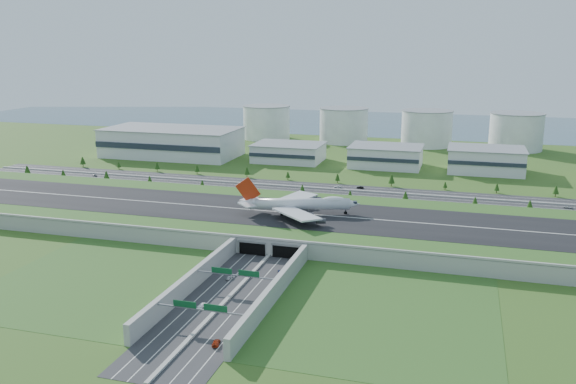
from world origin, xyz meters
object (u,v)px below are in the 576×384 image
(boeing_747, at_px, (299,204))
(car_4, at_px, (95,176))
(car_5, at_px, (360,187))
(car_2, at_px, (281,272))
(car_1, at_px, (202,305))
(car_0, at_px, (229,278))
(car_3, at_px, (216,343))
(car_6, at_px, (568,207))
(car_7, at_px, (337,187))
(fuel_tank_a, at_px, (267,123))

(boeing_747, distance_m, car_4, 207.84)
(car_5, bearing_deg, car_2, 2.24)
(car_1, xyz_separation_m, car_4, (-179.82, 199.81, -0.04))
(car_0, xyz_separation_m, car_1, (0.57, -30.10, -0.04))
(car_1, distance_m, car_4, 268.81)
(car_3, distance_m, car_4, 300.48)
(car_6, xyz_separation_m, car_7, (-150.36, 14.62, 0.05))
(car_1, distance_m, car_7, 214.88)
(fuel_tank_a, height_order, car_7, fuel_tank_a)
(car_2, height_order, car_4, car_2)
(car_3, bearing_deg, car_1, -69.91)
(car_1, xyz_separation_m, car_7, (9.08, 214.69, 0.13))
(car_1, height_order, car_5, car_5)
(car_3, distance_m, car_5, 243.78)
(car_7, bearing_deg, car_0, -14.42)
(car_4, distance_m, car_6, 339.26)
(car_4, bearing_deg, boeing_747, -100.14)
(boeing_747, height_order, car_0, boeing_747)
(car_5, bearing_deg, car_3, 2.39)
(car_0, bearing_deg, car_7, 100.78)
(car_0, bearing_deg, car_2, 47.10)
(car_2, distance_m, car_3, 70.05)
(car_7, bearing_deg, car_1, -13.85)
(car_2, relative_size, car_4, 1.36)
(car_0, relative_size, car_5, 0.85)
(boeing_747, relative_size, car_4, 17.58)
(car_7, bearing_deg, car_2, -8.09)
(car_2, bearing_deg, car_1, 43.15)
(fuel_tank_a, distance_m, car_3, 469.38)
(car_1, bearing_deg, fuel_tank_a, 124.83)
(car_1, distance_m, car_5, 218.11)
(car_4, height_order, car_5, car_5)
(boeing_747, height_order, car_2, boeing_747)
(boeing_747, xyz_separation_m, car_6, (151.08, 87.49, -13.18))
(car_4, bearing_deg, car_6, -75.22)
(boeing_747, height_order, car_7, boeing_747)
(car_0, relative_size, car_6, 0.79)
(car_3, height_order, car_7, car_3)
(fuel_tank_a, height_order, car_3, fuel_tank_a)
(car_5, bearing_deg, fuel_tank_a, -141.98)
(car_0, xyz_separation_m, car_3, (17.85, -57.10, 0.08))
(car_4, bearing_deg, car_1, -123.28)
(fuel_tank_a, bearing_deg, car_2, -70.84)
(fuel_tank_a, bearing_deg, car_7, -59.67)
(fuel_tank_a, relative_size, car_2, 9.55)
(fuel_tank_a, bearing_deg, car_5, -56.23)
(fuel_tank_a, bearing_deg, car_1, -75.05)
(car_3, bearing_deg, car_7, -100.59)
(car_2, bearing_deg, car_4, -61.17)
(boeing_747, xyz_separation_m, car_0, (-8.92, -82.47, -13.21))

